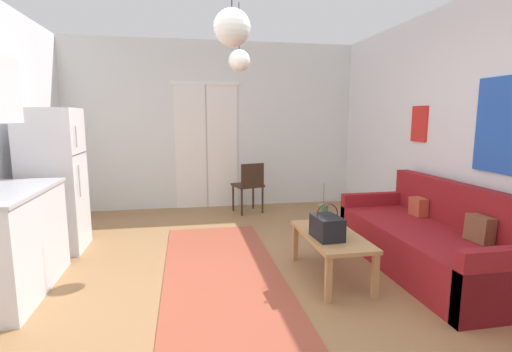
% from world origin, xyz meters
% --- Properties ---
extents(ground_plane, '(5.31, 7.39, 0.10)m').
position_xyz_m(ground_plane, '(0.00, 0.00, -0.05)').
color(ground_plane, '#996D44').
extents(wall_back, '(4.91, 0.13, 2.73)m').
position_xyz_m(wall_back, '(-0.01, 3.44, 1.35)').
color(wall_back, silver).
rests_on(wall_back, ground_plane).
extents(wall_right, '(0.12, 6.99, 2.73)m').
position_xyz_m(wall_right, '(2.41, 0.00, 1.37)').
color(wall_right, silver).
rests_on(wall_right, ground_plane).
extents(area_rug, '(1.11, 3.02, 0.01)m').
position_xyz_m(area_rug, '(-0.17, 0.57, 0.01)').
color(area_rug, '#9E4733').
rests_on(area_rug, ground_plane).
extents(couch, '(0.88, 2.12, 0.86)m').
position_xyz_m(couch, '(1.91, 0.29, 0.27)').
color(couch, maroon).
rests_on(couch, ground_plane).
extents(coffee_table, '(0.49, 1.03, 0.43)m').
position_xyz_m(coffee_table, '(0.84, 0.29, 0.37)').
color(coffee_table, '#B27F4C').
rests_on(coffee_table, ground_plane).
extents(bamboo_vase, '(0.09, 0.09, 0.45)m').
position_xyz_m(bamboo_vase, '(0.83, 0.49, 0.55)').
color(bamboo_vase, '#47704C').
rests_on(bamboo_vase, coffee_table).
extents(handbag, '(0.24, 0.33, 0.33)m').
position_xyz_m(handbag, '(0.75, 0.17, 0.53)').
color(handbag, black).
rests_on(handbag, coffee_table).
extents(refrigerator, '(0.61, 0.60, 1.61)m').
position_xyz_m(refrigerator, '(-1.95, 1.58, 0.81)').
color(refrigerator, white).
rests_on(refrigerator, ground_plane).
extents(accent_chair, '(0.51, 0.50, 0.80)m').
position_xyz_m(accent_chair, '(0.49, 2.85, 0.47)').
color(accent_chair, '#382619').
rests_on(accent_chair, ground_plane).
extents(pendant_lamp_near, '(0.25, 0.25, 0.74)m').
position_xyz_m(pendant_lamp_near, '(-0.15, -0.28, 2.11)').
color(pendant_lamp_near, black).
extents(pendant_lamp_far, '(0.24, 0.24, 0.73)m').
position_xyz_m(pendant_lamp_far, '(0.12, 1.31, 2.12)').
color(pendant_lamp_far, black).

